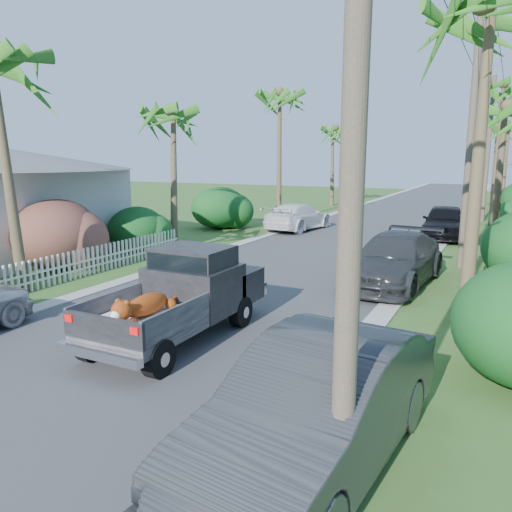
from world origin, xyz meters
The scene contains 24 objects.
ground centered at (0.00, 0.00, 0.00)m, with size 120.00×120.00×0.00m, color #3A5A22.
road centered at (0.00, 25.00, 0.01)m, with size 8.00×100.00×0.02m, color #38383A.
curb_left centered at (-4.30, 25.00, 0.03)m, with size 0.60×100.00×0.06m, color #A5A39E.
curb_right centered at (4.30, 25.00, 0.03)m, with size 0.60×100.00×0.06m, color #A5A39E.
pickup_truck centered at (0.51, 2.35, 1.01)m, with size 1.98×5.12×2.06m.
parked_car_rn centered at (5.00, -1.13, 0.86)m, with size 1.82×5.22×1.72m, color #2C2E31.
parked_car_rm centered at (3.86, 9.32, 0.82)m, with size 2.29×5.63×1.63m, color #303235.
parked_car_rf centered at (4.17, 20.00, 0.85)m, with size 2.01×4.99×1.70m, color black.
parked_car_lf centered at (-3.60, 19.39, 0.75)m, with size 2.11×5.19×1.51m, color white.
palm_l_b centered at (-6.80, 12.00, 6.15)m, with size 4.40×4.40×7.40m.
palm_l_c centered at (-6.00, 22.00, 7.91)m, with size 4.40×4.40×9.20m.
palm_l_d centered at (-6.50, 34.00, 6.44)m, with size 4.40×4.40×7.70m.
palm_r_a centered at (6.30, 6.00, 7.42)m, with size 4.40×4.40×8.70m.
palm_r_b centered at (6.60, 15.00, 5.95)m, with size 4.40×4.40×7.20m.
palm_r_c centered at (6.20, 26.00, 8.11)m, with size 4.40×4.40×9.40m.
palm_r_d centered at (6.50, 40.00, 6.74)m, with size 4.40×4.40×8.00m.
shrub_l_b centered at (-7.80, 6.00, 1.30)m, with size 3.00×3.30×2.60m, color #A21740.
shrub_l_c centered at (-7.40, 10.00, 1.00)m, with size 2.40×2.64×2.00m, color #14471B.
shrub_l_d centered at (-8.00, 18.00, 1.20)m, with size 3.20×3.52×2.40m, color #14471B.
picket_fence centered at (-6.00, 5.50, 0.50)m, with size 0.10×11.00×1.00m, color white.
utility_pole_a centered at (5.60, -2.00, 4.60)m, with size 1.60×0.26×9.00m.
utility_pole_b centered at (5.60, 13.00, 4.60)m, with size 1.60×0.26×9.00m.
utility_pole_c centered at (5.60, 28.00, 4.60)m, with size 1.60×0.26×9.00m.
utility_pole_d centered at (5.60, 43.00, 4.60)m, with size 1.60×0.26×9.00m.
Camera 1 is at (7.02, -6.94, 4.13)m, focal length 35.00 mm.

